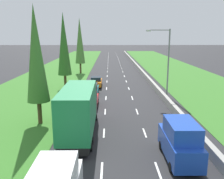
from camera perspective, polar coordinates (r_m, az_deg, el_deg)
The scene contains 14 objects.
ground_plane at distance 59.44m, azimuth 0.67°, elevation 4.54°, with size 300.00×300.00×0.00m, color #28282B.
grass_verge_left at distance 60.51m, azimuth -11.44°, elevation 4.45°, with size 14.00×140.00×0.04m, color #387528.
grass_verge_right at distance 61.44m, azimuth 14.21°, elevation 4.44°, with size 14.00×140.00×0.04m, color #387528.
median_barrier at distance 59.77m, azimuth 6.16°, elevation 4.93°, with size 0.44×120.00×0.85m, color #9E9B93.
lane_markings at distance 59.44m, azimuth 0.67°, elevation 4.55°, with size 3.64×116.00×0.01m.
green_box_truck_left_lane at distance 20.65m, azimuth -7.49°, elevation -4.63°, with size 2.46×9.40×4.18m.
blue_van_right_lane at distance 17.18m, azimuth 15.44°, elevation -11.40°, with size 1.96×4.90×2.82m.
red_hatchback_left_lane at distance 29.13m, azimuth -4.94°, elevation -2.25°, with size 1.74×3.90×1.72m.
teal_hatchback_left_lane at distance 34.42m, azimuth -4.61°, elevation 0.06°, with size 1.74×3.90×1.72m.
orange_sedan_left_lane at distance 40.02m, azimuth -3.67°, elevation 1.80°, with size 1.82×4.50×1.64m.
poplar_tree_second at distance 23.29m, azimuth -17.15°, elevation 7.72°, with size 2.07×2.07×10.92m.
poplar_tree_third at distance 38.51m, azimuth -11.07°, elevation 10.21°, with size 2.09×2.09×11.58m.
poplar_tree_fourth at distance 54.17m, azimuth -7.45°, elevation 11.07°, with size 2.10×2.10×11.85m.
street_light_mast at distance 33.68m, azimuth 12.36°, elevation 7.11°, with size 3.20×0.28×9.00m.
Camera 1 is at (-1.25, 1.15, 8.23)m, focal length 39.59 mm.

